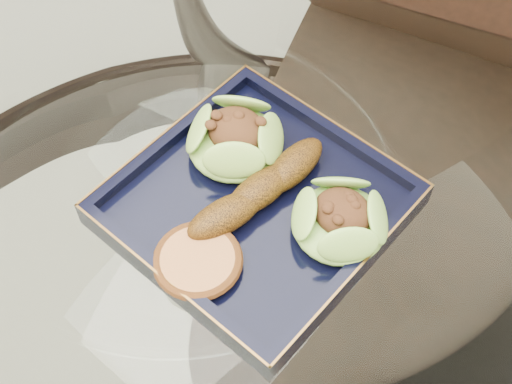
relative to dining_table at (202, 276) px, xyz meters
The scene contains 7 objects.
dining_table is the anchor object (origin of this frame).
dining_chair 0.34m from the dining_table, 79.55° to the left, with size 0.53×0.53×0.99m.
navy_plate 0.19m from the dining_table, 33.58° to the left, with size 0.27×0.27×0.02m, color black.
lettuce_wrap_left 0.22m from the dining_table, 92.52° to the left, with size 0.11×0.11×0.04m, color #659E2E.
lettuce_wrap_right 0.26m from the dining_table, 24.59° to the left, with size 0.10×0.10×0.04m, color #70A530.
roasted_plantain 0.21m from the dining_table, 37.83° to the left, with size 0.18×0.04×0.03m, color #5B3509.
crumb_patty 0.21m from the dining_table, 42.01° to the right, with size 0.08×0.08×0.01m, color #BC753E.
Camera 1 is at (0.33, -0.29, 1.42)m, focal length 50.00 mm.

